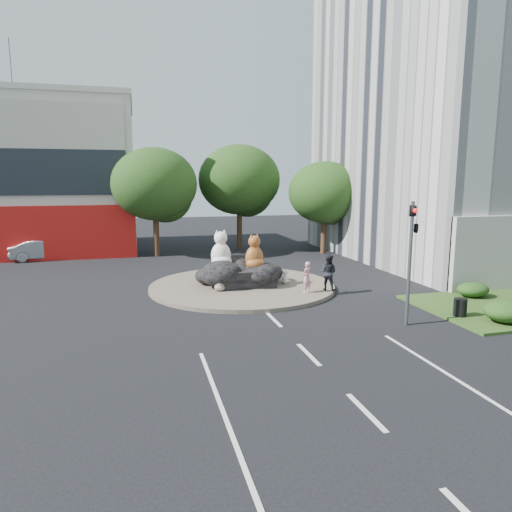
{
  "coord_description": "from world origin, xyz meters",
  "views": [
    {
      "loc": [
        -5.42,
        -13.67,
        5.79
      ],
      "look_at": [
        0.38,
        8.44,
        2.0
      ],
      "focal_mm": 32.0,
      "sensor_mm": 36.0,
      "label": 1
    }
  ],
  "objects_px": {
    "cat_tabby": "(254,252)",
    "parked_car": "(43,250)",
    "kitten_white": "(285,277)",
    "litter_bin": "(460,307)",
    "pedestrian_pink": "(307,277)",
    "pedestrian_dark": "(328,272)",
    "cat_white": "(221,249)",
    "kitten_calico": "(219,281)"
  },
  "relations": [
    {
      "from": "kitten_white",
      "to": "pedestrian_dark",
      "type": "relative_size",
      "value": 0.42
    },
    {
      "from": "pedestrian_pink",
      "to": "pedestrian_dark",
      "type": "bearing_deg",
      "value": 153.17
    },
    {
      "from": "pedestrian_pink",
      "to": "cat_tabby",
      "type": "bearing_deg",
      "value": -80.68
    },
    {
      "from": "cat_tabby",
      "to": "pedestrian_pink",
      "type": "height_order",
      "value": "cat_tabby"
    },
    {
      "from": "cat_white",
      "to": "parked_car",
      "type": "bearing_deg",
      "value": 125.66
    },
    {
      "from": "cat_tabby",
      "to": "parked_car",
      "type": "relative_size",
      "value": 0.42
    },
    {
      "from": "pedestrian_pink",
      "to": "litter_bin",
      "type": "relative_size",
      "value": 2.09
    },
    {
      "from": "cat_white",
      "to": "litter_bin",
      "type": "relative_size",
      "value": 2.77
    },
    {
      "from": "pedestrian_dark",
      "to": "litter_bin",
      "type": "relative_size",
      "value": 2.45
    },
    {
      "from": "kitten_white",
      "to": "pedestrian_pink",
      "type": "bearing_deg",
      "value": -133.42
    },
    {
      "from": "pedestrian_dark",
      "to": "cat_tabby",
      "type": "bearing_deg",
      "value": 9.88
    },
    {
      "from": "pedestrian_pink",
      "to": "litter_bin",
      "type": "height_order",
      "value": "pedestrian_pink"
    },
    {
      "from": "cat_tabby",
      "to": "kitten_white",
      "type": "xyz_separation_m",
      "value": [
        1.77,
        0.09,
        -1.47
      ]
    },
    {
      "from": "kitten_white",
      "to": "pedestrian_dark",
      "type": "height_order",
      "value": "pedestrian_dark"
    },
    {
      "from": "pedestrian_pink",
      "to": "pedestrian_dark",
      "type": "xyz_separation_m",
      "value": [
        1.26,
        0.22,
        0.14
      ]
    },
    {
      "from": "cat_white",
      "to": "kitten_calico",
      "type": "height_order",
      "value": "cat_white"
    },
    {
      "from": "kitten_calico",
      "to": "pedestrian_dark",
      "type": "distance_m",
      "value": 5.6
    },
    {
      "from": "kitten_calico",
      "to": "parked_car",
      "type": "xyz_separation_m",
      "value": [
        -10.8,
        13.7,
        0.03
      ]
    },
    {
      "from": "cat_tabby",
      "to": "pedestrian_dark",
      "type": "distance_m",
      "value": 4.03
    },
    {
      "from": "kitten_calico",
      "to": "kitten_white",
      "type": "bearing_deg",
      "value": 60.59
    },
    {
      "from": "cat_tabby",
      "to": "kitten_white",
      "type": "distance_m",
      "value": 2.3
    },
    {
      "from": "kitten_white",
      "to": "pedestrian_pink",
      "type": "relative_size",
      "value": 0.5
    },
    {
      "from": "litter_bin",
      "to": "pedestrian_pink",
      "type": "bearing_deg",
      "value": 133.47
    },
    {
      "from": "parked_car",
      "to": "pedestrian_pink",
      "type": "bearing_deg",
      "value": -147.96
    },
    {
      "from": "kitten_calico",
      "to": "parked_car",
      "type": "height_order",
      "value": "parked_car"
    },
    {
      "from": "cat_white",
      "to": "kitten_white",
      "type": "relative_size",
      "value": 2.67
    },
    {
      "from": "cat_white",
      "to": "kitten_calico",
      "type": "distance_m",
      "value": 2.11
    },
    {
      "from": "kitten_white",
      "to": "pedestrian_dark",
      "type": "bearing_deg",
      "value": -103.91
    },
    {
      "from": "pedestrian_dark",
      "to": "parked_car",
      "type": "bearing_deg",
      "value": -3.93
    },
    {
      "from": "pedestrian_pink",
      "to": "pedestrian_dark",
      "type": "distance_m",
      "value": 1.28
    },
    {
      "from": "pedestrian_pink",
      "to": "pedestrian_dark",
      "type": "relative_size",
      "value": 0.85
    },
    {
      "from": "cat_white",
      "to": "pedestrian_dark",
      "type": "distance_m",
      "value": 5.87
    },
    {
      "from": "cat_tabby",
      "to": "pedestrian_dark",
      "type": "xyz_separation_m",
      "value": [
        3.44,
        -1.89,
        -0.93
      ]
    },
    {
      "from": "kitten_calico",
      "to": "cat_white",
      "type": "bearing_deg",
      "value": 126.0
    },
    {
      "from": "kitten_white",
      "to": "pedestrian_dark",
      "type": "distance_m",
      "value": 2.64
    },
    {
      "from": "cat_white",
      "to": "litter_bin",
      "type": "xyz_separation_m",
      "value": [
        8.76,
        -8.18,
        -1.65
      ]
    },
    {
      "from": "cat_tabby",
      "to": "litter_bin",
      "type": "distance_m",
      "value": 10.32
    },
    {
      "from": "litter_bin",
      "to": "cat_tabby",
      "type": "bearing_deg",
      "value": 134.22
    },
    {
      "from": "cat_white",
      "to": "pedestrian_pink",
      "type": "height_order",
      "value": "cat_white"
    },
    {
      "from": "pedestrian_pink",
      "to": "parked_car",
      "type": "relative_size",
      "value": 0.35
    },
    {
      "from": "kitten_white",
      "to": "litter_bin",
      "type": "xyz_separation_m",
      "value": [
        5.34,
        -7.4,
        -0.09
      ]
    },
    {
      "from": "pedestrian_dark",
      "to": "parked_car",
      "type": "height_order",
      "value": "pedestrian_dark"
    }
  ]
}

